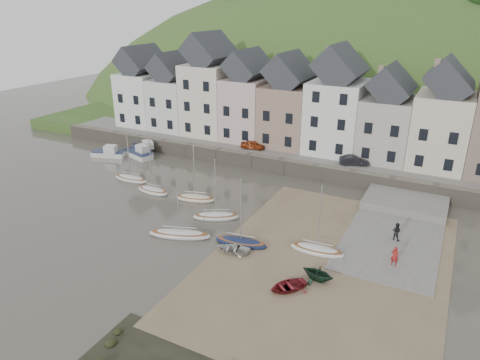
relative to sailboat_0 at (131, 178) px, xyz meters
The scene contains 25 objects.
ground 16.09m from the sailboat_0, 23.90° to the right, with size 160.00×160.00×0.00m, color #443F35.
quay_land 29.43m from the sailboat_0, 60.00° to the left, with size 90.00×30.00×1.50m, color #385321.
quay_street 20.34m from the sailboat_0, 43.54° to the left, with size 70.00×7.00×0.10m, color slate.
seawall 18.07m from the sailboat_0, 35.47° to the left, with size 70.00×1.20×1.80m, color slate.
beach 26.53m from the sailboat_0, 14.23° to the right, with size 18.00×26.00×0.06m, color brown.
slipway 29.75m from the sailboat_0, ahead, with size 8.00×18.00×0.12m, color slate.
hillside 57.34m from the sailboat_0, 79.71° to the left, with size 134.40×84.00×84.00m.
townhouse_terrace 25.03m from the sailboat_0, 46.70° to the left, with size 61.05×8.00×13.93m.
sailboat_0 is the anchor object (origin of this frame).
sailboat_1 4.79m from the sailboat_0, 20.02° to the right, with size 4.08×1.71×6.32m.
sailboat_2 9.82m from the sailboat_0, ahead, with size 4.52×2.53×6.32m.
sailboat_3 14.34m from the sailboat_0, 15.51° to the right, with size 4.67×3.44×6.32m.
sailboat_4 15.21m from the sailboat_0, 33.42° to the right, with size 5.87×3.30×6.32m.
sailboat_5 19.55m from the sailboat_0, 21.39° to the right, with size 4.82×2.13×6.32m.
sailboat_6 25.04m from the sailboat_0, 12.33° to the right, with size 4.65×1.77×6.32m.
motorboat_0 8.53m from the sailboat_0, 123.26° to the left, with size 5.23×3.17×1.70m.
motorboat_1 9.94m from the sailboat_0, 147.05° to the left, with size 4.78×3.05×1.70m.
motorboat_2 10.20m from the sailboat_0, 120.35° to the left, with size 5.30×4.60×1.70m.
rowboat_white 20.12m from the sailboat_0, 25.15° to the right, with size 2.02×2.83×0.59m, color silver.
rowboat_green 27.32m from the sailboat_0, 19.65° to the right, with size 2.12×2.46×1.30m, color #163121.
rowboat_red 26.65m from the sailboat_0, 25.00° to the right, with size 2.07×2.90×0.60m, color maroon.
person_red 30.84m from the sailboat_0, ahead, with size 0.61×0.40×1.67m, color maroon.
person_dark 29.96m from the sailboat_0, ahead, with size 0.79×0.62×1.63m, color black.
car_left 16.28m from the sailboat_0, 53.38° to the left, with size 1.28×3.19×1.09m, color #963815.
car_right 26.43m from the sailboat_0, 29.51° to the left, with size 1.20×3.43×1.13m, color black.
Camera 1 is at (18.38, -29.68, 19.35)m, focal length 32.51 mm.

